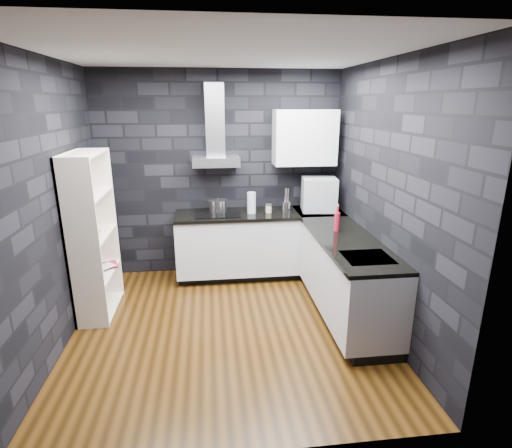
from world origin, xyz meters
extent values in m
plane|color=#48290C|center=(0.00, 0.00, 0.00)|extent=(3.20, 3.20, 0.00)
plane|color=silver|center=(0.00, 0.00, 2.70)|extent=(3.20, 3.20, 0.00)
cube|color=black|center=(0.00, 1.62, 1.35)|extent=(3.20, 0.05, 2.70)
cube|color=black|center=(0.00, -1.62, 1.35)|extent=(3.20, 0.05, 2.70)
cube|color=black|center=(-1.62, 0.00, 1.35)|extent=(0.05, 3.20, 2.70)
cube|color=black|center=(1.62, 0.00, 1.35)|extent=(0.05, 3.20, 2.70)
cube|color=black|center=(0.50, 1.34, 0.05)|extent=(2.18, 0.50, 0.10)
cube|color=black|center=(1.34, 0.10, 0.05)|extent=(0.50, 1.78, 0.10)
cube|color=silver|center=(0.50, 1.30, 0.48)|extent=(2.20, 0.60, 0.76)
cube|color=silver|center=(1.30, 0.10, 0.48)|extent=(0.60, 1.80, 0.76)
cube|color=black|center=(0.50, 1.29, 0.88)|extent=(2.20, 0.62, 0.04)
cube|color=black|center=(1.29, 0.10, 0.88)|extent=(0.62, 1.80, 0.04)
cube|color=black|center=(1.30, 1.30, 0.88)|extent=(0.62, 0.62, 0.04)
cube|color=#B8B8BD|center=(-0.05, 1.43, 1.56)|extent=(0.60, 0.34, 0.12)
cube|color=#B8B8BD|center=(-0.05, 1.50, 2.07)|extent=(0.24, 0.20, 0.90)
cube|color=white|center=(1.10, 1.43, 1.85)|extent=(0.80, 0.35, 0.70)
cube|color=black|center=(-0.05, 1.30, 0.91)|extent=(0.58, 0.50, 0.01)
cube|color=#B8B8BD|center=(1.30, -0.40, 0.89)|extent=(0.44, 0.40, 0.01)
cylinder|color=#B8B8BD|center=(-0.05, 1.37, 0.98)|extent=(0.27, 0.27, 0.14)
cylinder|color=silver|center=(0.39, 1.27, 1.04)|extent=(0.14, 0.14, 0.28)
cylinder|color=#CCB693|center=(0.61, 1.27, 0.95)|extent=(0.11, 0.11, 0.10)
cylinder|color=#B8B8BD|center=(0.85, 1.27, 0.97)|extent=(0.13, 0.13, 0.14)
cube|color=#B0B2B7|center=(1.28, 1.27, 1.12)|extent=(0.48, 0.39, 0.44)
cylinder|color=#A5162B|center=(1.26, 0.41, 1.01)|extent=(0.07, 0.07, 0.21)
cube|color=#F4E4CE|center=(-1.42, 0.55, 0.90)|extent=(0.38, 0.81, 1.80)
imported|color=silver|center=(-1.42, 0.48, 0.94)|extent=(0.24, 0.24, 0.06)
imported|color=maroon|center=(-1.42, 0.72, 0.57)|extent=(0.18, 0.08, 0.24)
imported|color=#B2B2B2|center=(-1.42, 0.69, 0.59)|extent=(0.13, 0.12, 0.21)
camera|label=1|loc=(-0.15, -3.73, 2.28)|focal=28.00mm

